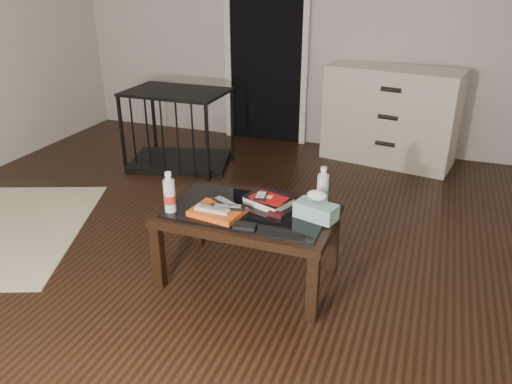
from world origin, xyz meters
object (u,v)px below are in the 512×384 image
pet_crate (179,141)px  water_bottle_left (169,192)px  coffee_table (248,219)px  water_bottle_right (323,186)px  tissue_box (316,211)px  dresser (391,115)px  textbook (269,200)px

pet_crate → water_bottle_left: pet_crate is taller
coffee_table → water_bottle_right: 0.47m
tissue_box → water_bottle_right: bearing=108.2°
coffee_table → pet_crate: 2.04m
dresser → textbook: dresser is taller
textbook → water_bottle_right: size_ratio=1.05×
dresser → textbook: (-0.46, -2.25, 0.03)m
water_bottle_left → textbook: bearing=29.6°
water_bottle_right → pet_crate: bearing=141.0°
water_bottle_right → tissue_box: water_bottle_right is taller
pet_crate → textbook: (1.38, -1.45, 0.25)m
dresser → water_bottle_left: 2.71m
water_bottle_right → dresser: bearing=85.7°
coffee_table → dresser: dresser is taller
pet_crate → tissue_box: size_ratio=4.46×
dresser → tissue_box: 2.34m
dresser → water_bottle_right: 2.17m
coffee_table → water_bottle_right: water_bottle_right is taller
dresser → water_bottle_left: size_ratio=5.33×
pet_crate → textbook: size_ratio=4.11×
dresser → coffee_table: bearing=-92.9°
dresser → water_bottle_right: size_ratio=5.33×
water_bottle_right → tissue_box: bearing=-87.6°
coffee_table → textbook: textbook is taller
dresser → water_bottle_left: bearing=-100.6°
water_bottle_right → coffee_table: bearing=-151.8°
textbook → pet_crate: bearing=154.4°
pet_crate → water_bottle_left: (0.89, -1.73, 0.35)m
water_bottle_left → water_bottle_right: (0.79, 0.37, 0.00)m
dresser → water_bottle_right: dresser is taller
dresser → textbook: bearing=-91.4°
pet_crate → textbook: pet_crate is taller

